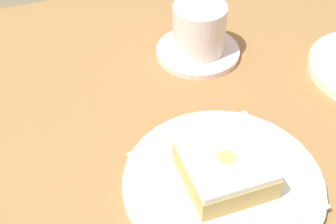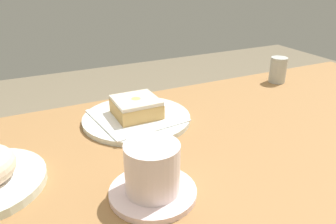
% 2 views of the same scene
% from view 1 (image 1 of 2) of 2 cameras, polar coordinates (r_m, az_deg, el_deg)
% --- Properties ---
extents(table, '(1.24, 0.65, 0.72)m').
position_cam_1_polar(table, '(0.71, -12.61, -7.31)').
color(table, olive).
rests_on(table, ground_plane).
extents(plate_glazed_square, '(0.24, 0.24, 0.01)m').
position_cam_1_polar(plate_glazed_square, '(0.55, 6.91, -8.73)').
color(plate_glazed_square, silver).
rests_on(plate_glazed_square, table).
extents(napkin_glazed_square, '(0.19, 0.19, 0.00)m').
position_cam_1_polar(napkin_glazed_square, '(0.54, 6.97, -8.29)').
color(napkin_glazed_square, white).
rests_on(napkin_glazed_square, plate_glazed_square).
extents(donut_glazed_square, '(0.09, 0.09, 0.04)m').
position_cam_1_polar(donut_glazed_square, '(0.53, 7.16, -6.90)').
color(donut_glazed_square, tan).
rests_on(donut_glazed_square, napkin_glazed_square).
extents(coffee_cup, '(0.13, 0.13, 0.09)m').
position_cam_1_polar(coffee_cup, '(0.71, 3.91, 9.68)').
color(coffee_cup, silver).
rests_on(coffee_cup, table).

